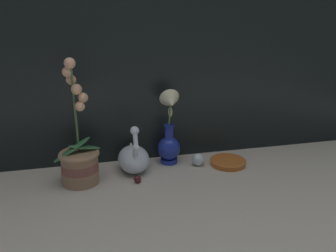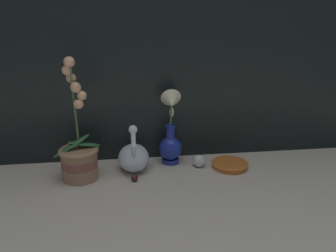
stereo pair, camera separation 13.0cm
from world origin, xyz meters
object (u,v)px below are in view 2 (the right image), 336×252
at_px(glass_sphere, 199,161).
at_px(swan_figurine, 134,156).
at_px(orchid_potted_plant, 79,155).
at_px(amber_dish, 230,164).
at_px(blue_vase, 171,137).

bearing_deg(glass_sphere, swan_figurine, 177.02).
height_order(orchid_potted_plant, amber_dish, orchid_potted_plant).
xyz_separation_m(blue_vase, amber_dish, (0.24, -0.07, -0.11)).
height_order(blue_vase, glass_sphere, blue_vase).
relative_size(swan_figurine, glass_sphere, 4.06).
xyz_separation_m(orchid_potted_plant, blue_vase, (0.37, 0.09, 0.02)).
relative_size(swan_figurine, blue_vase, 0.65).
height_order(orchid_potted_plant, glass_sphere, orchid_potted_plant).
xyz_separation_m(swan_figurine, blue_vase, (0.16, 0.04, 0.06)).
bearing_deg(blue_vase, glass_sphere, -23.68).
xyz_separation_m(swan_figurine, amber_dish, (0.40, -0.04, -0.04)).
height_order(swan_figurine, amber_dish, swan_figurine).
height_order(glass_sphere, amber_dish, glass_sphere).
height_order(swan_figurine, blue_vase, blue_vase).
relative_size(orchid_potted_plant, blue_vase, 1.44).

